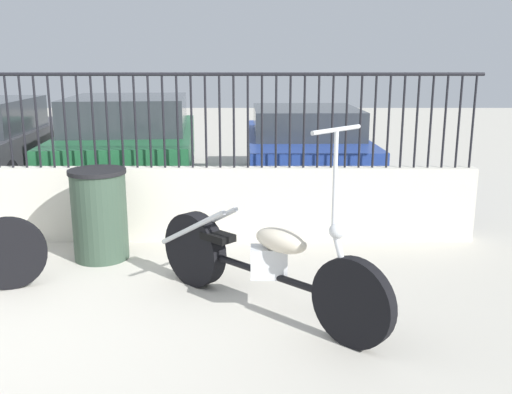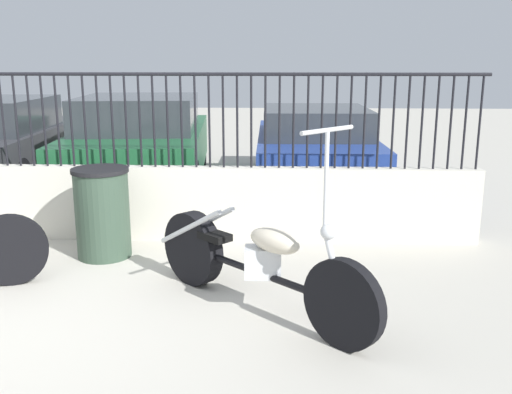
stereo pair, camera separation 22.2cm
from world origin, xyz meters
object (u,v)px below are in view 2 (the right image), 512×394
object	(u,v)px
trash_bin	(103,213)
car_green	(142,142)
motorcycle_black	(247,260)
car_blue	(314,146)

from	to	relation	value
trash_bin	car_green	xyz separation A→B (m)	(-0.36, 3.18, 0.26)
motorcycle_black	car_blue	distance (m)	4.65
trash_bin	car_blue	xyz separation A→B (m)	(2.29, 3.43, 0.18)
trash_bin	car_green	distance (m)	3.21
motorcycle_black	car_green	xyz separation A→B (m)	(-1.87, 4.33, 0.32)
trash_bin	motorcycle_black	bearing A→B (deg)	-37.20
car_green	car_blue	world-z (taller)	car_green
trash_bin	car_blue	distance (m)	4.13
trash_bin	car_green	size ratio (longest dim) A/B	0.21
motorcycle_black	car_blue	bearing A→B (deg)	123.59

